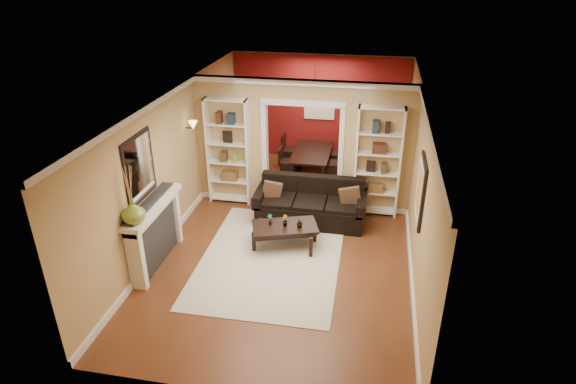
% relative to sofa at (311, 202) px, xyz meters
% --- Properties ---
extents(floor, '(8.00, 8.00, 0.00)m').
position_rel_sofa_xyz_m(floor, '(-0.29, -0.45, -0.43)').
color(floor, brown).
rests_on(floor, ground).
extents(ceiling, '(8.00, 8.00, 0.00)m').
position_rel_sofa_xyz_m(ceiling, '(-0.29, -0.45, 2.27)').
color(ceiling, white).
rests_on(ceiling, ground).
extents(wall_back, '(8.00, 0.00, 8.00)m').
position_rel_sofa_xyz_m(wall_back, '(-0.29, 3.55, 0.92)').
color(wall_back, tan).
rests_on(wall_back, ground).
extents(wall_front, '(8.00, 0.00, 8.00)m').
position_rel_sofa_xyz_m(wall_front, '(-0.29, -4.45, 0.92)').
color(wall_front, tan).
rests_on(wall_front, ground).
extents(wall_left, '(0.00, 8.00, 8.00)m').
position_rel_sofa_xyz_m(wall_left, '(-2.54, -0.45, 0.92)').
color(wall_left, tan).
rests_on(wall_left, ground).
extents(wall_right, '(0.00, 8.00, 8.00)m').
position_rel_sofa_xyz_m(wall_right, '(1.96, -0.45, 0.92)').
color(wall_right, tan).
rests_on(wall_right, ground).
extents(partition_wall, '(4.50, 0.15, 2.70)m').
position_rel_sofa_xyz_m(partition_wall, '(-0.29, 0.75, 0.92)').
color(partition_wall, tan).
rests_on(partition_wall, floor).
extents(red_back_panel, '(4.44, 0.04, 2.64)m').
position_rel_sofa_xyz_m(red_back_panel, '(-0.29, 3.52, 0.89)').
color(red_back_panel, maroon).
rests_on(red_back_panel, floor).
extents(dining_window, '(0.78, 0.03, 0.98)m').
position_rel_sofa_xyz_m(dining_window, '(-0.29, 3.48, 1.12)').
color(dining_window, '#8CA5CC').
rests_on(dining_window, wall_back).
extents(area_rug, '(2.46, 3.42, 0.01)m').
position_rel_sofa_xyz_m(area_rug, '(-0.49, -1.45, -0.43)').
color(area_rug, beige).
rests_on(area_rug, floor).
extents(sofa, '(2.21, 0.95, 0.86)m').
position_rel_sofa_xyz_m(sofa, '(0.00, 0.00, 0.00)').
color(sofa, black).
rests_on(sofa, floor).
extents(pillow_left, '(0.39, 0.18, 0.37)m').
position_rel_sofa_xyz_m(pillow_left, '(-0.78, -0.02, 0.18)').
color(pillow_left, brown).
rests_on(pillow_left, sofa).
extents(pillow_right, '(0.41, 0.15, 0.40)m').
position_rel_sofa_xyz_m(pillow_right, '(0.78, -0.02, 0.19)').
color(pillow_right, brown).
rests_on(pillow_right, sofa).
extents(coffee_table, '(1.31, 0.97, 0.44)m').
position_rel_sofa_xyz_m(coffee_table, '(-0.32, -1.03, -0.21)').
color(coffee_table, black).
rests_on(coffee_table, floor).
extents(plant_left, '(0.13, 0.13, 0.21)m').
position_rel_sofa_xyz_m(plant_left, '(-0.60, -1.03, 0.11)').
color(plant_left, '#336626').
rests_on(plant_left, coffee_table).
extents(plant_center, '(0.14, 0.15, 0.21)m').
position_rel_sofa_xyz_m(plant_center, '(-0.32, -1.03, 0.11)').
color(plant_center, '#336626').
rests_on(plant_center, coffee_table).
extents(plant_right, '(0.14, 0.14, 0.20)m').
position_rel_sofa_xyz_m(plant_right, '(-0.05, -1.03, 0.11)').
color(plant_right, '#336626').
rests_on(plant_right, coffee_table).
extents(bookshelf_left, '(0.90, 0.30, 2.30)m').
position_rel_sofa_xyz_m(bookshelf_left, '(-1.84, 0.58, 0.72)').
color(bookshelf_left, white).
rests_on(bookshelf_left, floor).
extents(bookshelf_right, '(0.90, 0.30, 2.30)m').
position_rel_sofa_xyz_m(bookshelf_right, '(1.26, 0.58, 0.72)').
color(bookshelf_right, white).
rests_on(bookshelf_right, floor).
extents(fireplace, '(0.32, 1.70, 1.16)m').
position_rel_sofa_xyz_m(fireplace, '(-2.38, -1.95, 0.15)').
color(fireplace, white).
rests_on(fireplace, floor).
extents(vase, '(0.42, 0.42, 0.38)m').
position_rel_sofa_xyz_m(vase, '(-2.38, -2.58, 0.92)').
color(vase, olive).
rests_on(vase, fireplace).
extents(mirror, '(0.03, 0.95, 1.10)m').
position_rel_sofa_xyz_m(mirror, '(-2.52, -1.95, 1.37)').
color(mirror, silver).
rests_on(mirror, wall_left).
extents(wall_sconce, '(0.18, 0.18, 0.22)m').
position_rel_sofa_xyz_m(wall_sconce, '(-2.44, 0.10, 1.40)').
color(wall_sconce, '#FFE0A5').
rests_on(wall_sconce, wall_left).
extents(framed_art, '(0.04, 0.85, 1.05)m').
position_rel_sofa_xyz_m(framed_art, '(1.92, -1.45, 1.12)').
color(framed_art, black).
rests_on(framed_art, wall_right).
extents(dining_table, '(1.62, 0.90, 0.57)m').
position_rel_sofa_xyz_m(dining_table, '(-0.28, 2.40, -0.15)').
color(dining_table, black).
rests_on(dining_table, floor).
extents(dining_chair_nw, '(0.39, 0.39, 0.75)m').
position_rel_sofa_xyz_m(dining_chair_nw, '(-0.83, 2.10, -0.06)').
color(dining_chair_nw, black).
rests_on(dining_chair_nw, floor).
extents(dining_chair_ne, '(0.55, 0.55, 0.83)m').
position_rel_sofa_xyz_m(dining_chair_ne, '(0.27, 2.10, -0.02)').
color(dining_chair_ne, black).
rests_on(dining_chair_ne, floor).
extents(dining_chair_sw, '(0.55, 0.55, 0.90)m').
position_rel_sofa_xyz_m(dining_chair_sw, '(-0.83, 2.70, 0.02)').
color(dining_chair_sw, black).
rests_on(dining_chair_sw, floor).
extents(dining_chair_se, '(0.51, 0.51, 0.87)m').
position_rel_sofa_xyz_m(dining_chair_se, '(0.27, 2.70, 0.00)').
color(dining_chair_se, black).
rests_on(dining_chair_se, floor).
extents(chandelier, '(0.50, 0.50, 0.30)m').
position_rel_sofa_xyz_m(chandelier, '(-0.29, 2.25, 1.59)').
color(chandelier, '#302116').
rests_on(chandelier, ceiling).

